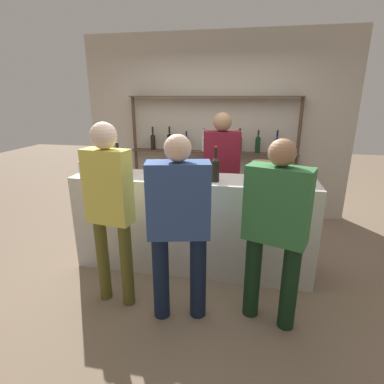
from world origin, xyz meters
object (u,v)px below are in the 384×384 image
customer_right (276,224)px  wine_glass (180,163)px  counter_bottle_0 (287,168)px  ice_bucket (261,171)px  counter_bottle_2 (215,168)px  cork_jar (84,168)px  counter_bottle_1 (118,163)px  customer_left (109,202)px  server_behind_counter (221,170)px  customer_center (179,219)px

customer_right → wine_glass: bearing=67.8°
counter_bottle_0 → ice_bucket: bearing=169.8°
counter_bottle_2 → wine_glass: (-0.41, 0.24, -0.01)m
counter_bottle_0 → customer_right: customer_right is taller
cork_jar → customer_right: (1.98, -0.61, -0.22)m
counter_bottle_1 → customer_right: size_ratio=0.22×
counter_bottle_0 → counter_bottle_2: size_ratio=1.06×
customer_left → customer_right: customer_left is taller
counter_bottle_1 → wine_glass: (0.64, 0.17, -0.01)m
server_behind_counter → ice_bucket: bearing=27.5°
customer_left → customer_center: bearing=-88.7°
ice_bucket → customer_center: (-0.66, -0.85, -0.23)m
wine_glass → ice_bucket: ice_bucket is taller
counter_bottle_0 → customer_left: 1.71m
counter_bottle_0 → counter_bottle_1: (-1.75, -0.04, -0.01)m
wine_glass → customer_left: size_ratio=0.10×
wine_glass → server_behind_counter: server_behind_counter is taller
counter_bottle_0 → customer_right: bearing=-100.6°
counter_bottle_0 → customer_right: (-0.14, -0.73, -0.29)m
wine_glass → customer_right: (0.97, -0.86, -0.27)m
counter_bottle_0 → server_behind_counter: (-0.71, 0.67, -0.21)m
ice_bucket → customer_center: bearing=-127.5°
cork_jar → server_behind_counter: size_ratio=0.09×
customer_left → counter_bottle_1: bearing=25.7°
counter_bottle_0 → customer_left: bearing=-154.6°
counter_bottle_2 → customer_center: customer_center is taller
counter_bottle_1 → wine_glass: counter_bottle_1 is taller
ice_bucket → customer_center: customer_center is taller
counter_bottle_2 → customer_right: bearing=-48.3°
server_behind_counter → counter_bottle_0: bearing=37.6°
ice_bucket → customer_center: 1.10m
counter_bottle_0 → ice_bucket: size_ratio=1.81×
counter_bottle_1 → customer_right: (1.61, -0.69, -0.28)m
counter_bottle_2 → customer_left: customer_left is taller
counter_bottle_0 → cork_jar: size_ratio=2.44×
wine_glass → cork_jar: (-1.01, -0.25, -0.05)m
wine_glass → customer_center: bearing=-77.8°
counter_bottle_1 → wine_glass: 0.67m
counter_bottle_2 → server_behind_counter: bearing=91.0°
counter_bottle_0 → customer_center: bearing=-138.1°
counter_bottle_1 → cork_jar: counter_bottle_1 is taller
customer_left → customer_right: 1.40m
counter_bottle_0 → wine_glass: counter_bottle_0 is taller
counter_bottle_1 → ice_bucket: bearing=3.2°
counter_bottle_0 → customer_center: size_ratio=0.23×
ice_bucket → customer_left: customer_left is taller
ice_bucket → customer_right: 0.81m
ice_bucket → server_behind_counter: (-0.46, 0.62, -0.16)m
customer_center → server_behind_counter: bearing=-20.2°
server_behind_counter → customer_left: 1.62m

